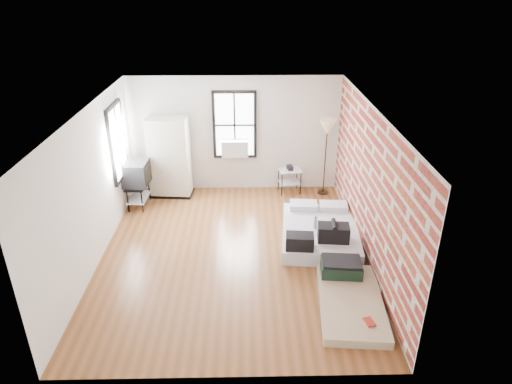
{
  "coord_description": "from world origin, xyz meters",
  "views": [
    {
      "loc": [
        0.29,
        -7.44,
        4.88
      ],
      "look_at": [
        0.45,
        0.3,
        1.16
      ],
      "focal_mm": 32.0,
      "sensor_mm": 36.0,
      "label": 1
    }
  ],
  "objects_px": {
    "mattress_main": "(320,231)",
    "mattress_bare": "(348,293)",
    "floor_lamp": "(327,130)",
    "wardrobe": "(170,158)",
    "tv_stand": "(136,175)",
    "side_table": "(290,174)"
  },
  "relations": [
    {
      "from": "floor_lamp",
      "to": "mattress_bare",
      "type": "bearing_deg",
      "value": -92.94
    },
    {
      "from": "mattress_main",
      "to": "mattress_bare",
      "type": "relative_size",
      "value": 1.1
    },
    {
      "from": "floor_lamp",
      "to": "tv_stand",
      "type": "bearing_deg",
      "value": -172.22
    },
    {
      "from": "mattress_main",
      "to": "side_table",
      "type": "bearing_deg",
      "value": 106.03
    },
    {
      "from": "wardrobe",
      "to": "floor_lamp",
      "type": "height_order",
      "value": "wardrobe"
    },
    {
      "from": "mattress_bare",
      "to": "wardrobe",
      "type": "distance_m",
      "value": 5.42
    },
    {
      "from": "mattress_bare",
      "to": "floor_lamp",
      "type": "relative_size",
      "value": 1.06
    },
    {
      "from": "mattress_main",
      "to": "floor_lamp",
      "type": "bearing_deg",
      "value": 84.68
    },
    {
      "from": "mattress_bare",
      "to": "side_table",
      "type": "distance_m",
      "value": 4.2
    },
    {
      "from": "mattress_bare",
      "to": "side_table",
      "type": "bearing_deg",
      "value": 103.48
    },
    {
      "from": "floor_lamp",
      "to": "tv_stand",
      "type": "xyz_separation_m",
      "value": [
        -4.36,
        -0.6,
        -0.82
      ]
    },
    {
      "from": "mattress_main",
      "to": "side_table",
      "type": "relative_size",
      "value": 3.1
    },
    {
      "from": "mattress_bare",
      "to": "tv_stand",
      "type": "relative_size",
      "value": 1.82
    },
    {
      "from": "wardrobe",
      "to": "tv_stand",
      "type": "xyz_separation_m",
      "value": [
        -0.67,
        -0.6,
        -0.18
      ]
    },
    {
      "from": "wardrobe",
      "to": "floor_lamp",
      "type": "bearing_deg",
      "value": 4.73
    },
    {
      "from": "tv_stand",
      "to": "wardrobe",
      "type": "bearing_deg",
      "value": 44.64
    },
    {
      "from": "mattress_main",
      "to": "floor_lamp",
      "type": "height_order",
      "value": "floor_lamp"
    },
    {
      "from": "wardrobe",
      "to": "tv_stand",
      "type": "distance_m",
      "value": 0.92
    },
    {
      "from": "mattress_main",
      "to": "wardrobe",
      "type": "xyz_separation_m",
      "value": [
        -3.28,
        2.17,
        0.78
      ]
    },
    {
      "from": "mattress_bare",
      "to": "floor_lamp",
      "type": "distance_m",
      "value": 4.34
    },
    {
      "from": "side_table",
      "to": "tv_stand",
      "type": "height_order",
      "value": "tv_stand"
    },
    {
      "from": "side_table",
      "to": "floor_lamp",
      "type": "height_order",
      "value": "floor_lamp"
    }
  ]
}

